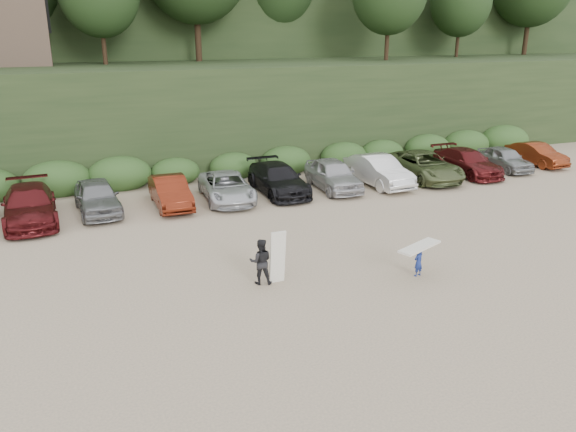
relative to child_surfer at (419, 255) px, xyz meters
name	(u,v)px	position (x,y,z in m)	size (l,w,h in m)	color
ground	(328,277)	(-2.90, 1.08, -0.76)	(120.00, 120.00, 0.00)	tan
parked_cars	(247,184)	(-2.57, 11.12, -0.01)	(39.29, 5.68, 1.60)	silver
child_surfer	(419,255)	(0.00, 0.00, 0.00)	(1.91, 1.19, 1.11)	navy
adult_surfer	(262,261)	(-5.15, 1.42, 0.04)	(1.25, 0.80, 1.85)	black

